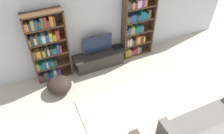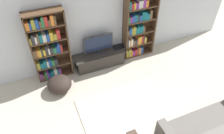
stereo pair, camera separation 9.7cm
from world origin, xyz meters
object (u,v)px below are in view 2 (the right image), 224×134
Objects in this scene: bookshelf_left at (48,46)px; television at (98,44)px; beanbag_ottoman at (59,84)px; tv_stand at (100,59)px; laptop at (119,47)px; bookshelf_right at (138,27)px; couch_right_sofa at (209,132)px.

bookshelf_left is 2.31× the size of television.
beanbag_ottoman is at bearing -87.17° from bookshelf_left.
tv_stand is at bearing -4.64° from bookshelf_left.
television is (0.00, 0.06, 0.50)m from tv_stand.
television reaches higher than tv_stand.
television reaches higher than laptop.
bookshelf_right is at bearing 4.44° from laptop.
tv_stand is 4.50× the size of laptop.
beanbag_ottoman is at bearing -166.15° from bookshelf_right.
laptop reaches higher than beanbag_ottoman.
bookshelf_right is 1.33× the size of tv_stand.
television is 1.50m from beanbag_ottoman.
bookshelf_right is 1.23m from television.
laptop is at bearing 5.65° from tv_stand.
bookshelf_left reaches higher than laptop.
laptop is at bearing -1.37° from bookshelf_left.
laptop is (0.61, 0.06, 0.22)m from tv_stand.
tv_stand is 3.34m from couch_right_sofa.
couch_right_sofa reaches higher than tv_stand.
bookshelf_left reaches higher than beanbag_ottoman.
tv_stand is at bearing -174.95° from bookshelf_right.
tv_stand is 1.38m from beanbag_ottoman.
bookshelf_left is 1.00× the size of bookshelf_right.
laptop is at bearing 16.71° from beanbag_ottoman.
beanbag_ottoman is at bearing -158.40° from tv_stand.
tv_stand is 1.74× the size of television.
bookshelf_left is 3.13× the size of beanbag_ottoman.
laptop is (0.61, 0.00, -0.28)m from television.
bookshelf_left is 1.00m from beanbag_ottoman.
television is at bearing 90.00° from tv_stand.
television is at bearing -177.58° from bookshelf_right.
couch_right_sofa is at bearing -52.05° from bookshelf_left.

